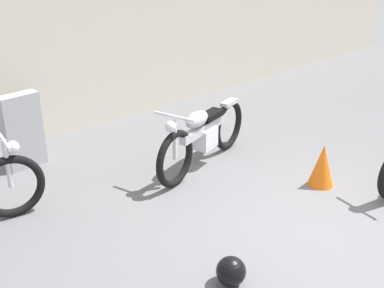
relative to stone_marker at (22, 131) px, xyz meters
The scene contains 6 objects.
ground_plane 4.12m from the stone_marker, 65.92° to the right, with size 40.00×40.00×0.00m, color slate.
building_wall 2.26m from the stone_marker, 26.37° to the left, with size 18.00×0.30×3.58m, color beige.
stone_marker is the anchor object (origin of this frame).
helmet 3.59m from the stone_marker, 85.34° to the right, with size 0.27×0.27×0.27m, color black.
traffic_cone 3.94m from the stone_marker, 50.56° to the right, with size 0.32×0.32×0.55m, color orange.
motorcycle_silver 2.42m from the stone_marker, 42.52° to the right, with size 2.06×0.77×0.94m.
Camera 1 is at (-3.97, -2.15, 2.90)m, focal length 44.60 mm.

